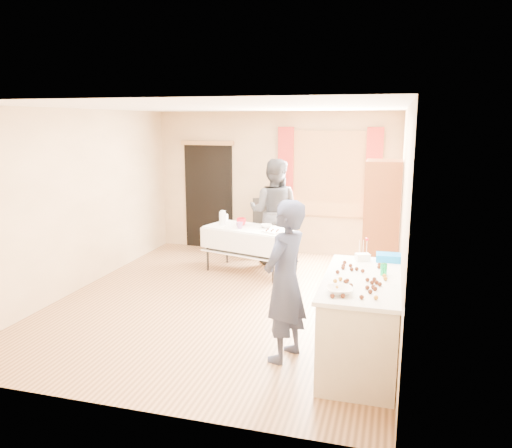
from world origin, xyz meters
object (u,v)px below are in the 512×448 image
(cabinet, at_px, (381,226))
(woman, at_px, (274,212))
(party_table, at_px, (248,245))
(counter, at_px, (361,321))
(girl, at_px, (285,281))
(chair, at_px, (265,239))

(cabinet, bearing_deg, woman, 153.66)
(party_table, distance_m, woman, 0.82)
(cabinet, height_order, counter, cabinet)
(girl, xyz_separation_m, woman, (-0.94, 3.42, 0.07))
(chair, bearing_deg, counter, -82.37)
(chair, bearing_deg, woman, -78.14)
(cabinet, height_order, chair, cabinet)
(counter, height_order, girl, girl)
(cabinet, bearing_deg, chair, 147.65)
(party_table, bearing_deg, cabinet, 8.34)
(counter, relative_size, woman, 0.89)
(girl, bearing_deg, woman, -146.49)
(party_table, relative_size, chair, 1.47)
(woman, bearing_deg, girl, 105.23)
(party_table, bearing_deg, woman, 82.25)
(chair, relative_size, woman, 0.58)
(party_table, bearing_deg, chair, 105.06)
(cabinet, bearing_deg, party_table, 172.54)
(counter, relative_size, party_table, 1.05)
(woman, bearing_deg, chair, -58.17)
(counter, height_order, chair, chair)
(party_table, height_order, girl, girl)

